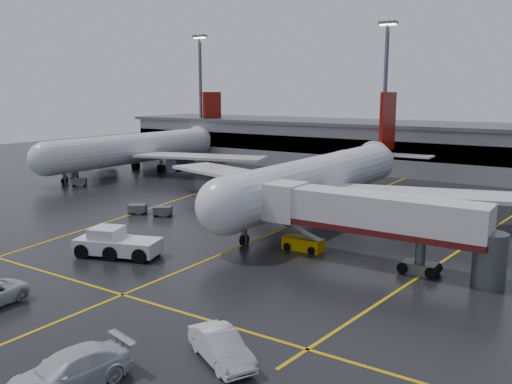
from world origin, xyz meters
The scene contains 20 objects.
ground centered at (0.00, 0.00, 0.00)m, with size 220.00×220.00×0.00m, color black.
apron_line_centre centered at (0.00, 0.00, 0.01)m, with size 0.25×90.00×0.02m, color gold.
apron_line_stop centered at (0.00, -22.00, 0.01)m, with size 60.00×0.25×0.02m, color gold.
apron_line_left centered at (-20.00, 10.00, 0.01)m, with size 0.25×70.00×0.02m, color gold.
apron_line_right centered at (18.00, 10.00, 0.01)m, with size 0.25×70.00×0.02m, color gold.
terminal centered at (0.00, 47.93, 4.32)m, with size 122.00×19.00×8.60m.
light_mast_left centered at (-45.00, 42.00, 14.47)m, with size 3.00×1.20×25.45m.
light_mast_mid centered at (-5.00, 42.00, 14.47)m, with size 3.00×1.20×25.45m.
main_airliner centered at (0.00, 9.70, 4.21)m, with size 48.80×45.60×14.10m.
second_airliner centered at (-42.00, 21.70, 4.21)m, with size 48.80×45.60×14.10m.
jet_bridge centered at (11.87, -6.00, 3.93)m, with size 19.90×3.40×6.05m.
pushback_tractor centered at (-7.31, -15.94, 1.03)m, with size 7.80×5.14×2.59m.
belt_loader centered at (5.34, -5.43, 0.57)m, with size 3.66×1.80×2.29m.
service_van_b centered at (6.97, -31.77, 0.90)m, with size 2.52×6.20×1.80m, color silver.
service_van_c centered at (11.44, -25.66, 0.84)m, with size 1.77×5.08×1.67m, color silver.
baggage_cart_a centered at (-14.46, -2.54, 0.63)m, with size 2.38×2.12×1.12m.
baggage_cart_b centered at (-17.68, -3.32, 0.63)m, with size 2.38×2.09×1.12m.
baggage_cart_c centered at (-13.58, 7.24, 0.63)m, with size 2.00×1.30×1.12m.
baggage_cart_d centered at (-46.30, 9.70, 0.63)m, with size 2.16×1.57×1.12m.
baggage_cart_e centered at (-38.95, 5.37, 0.63)m, with size 2.37×2.27×1.12m.
Camera 1 is at (27.36, -46.41, 14.02)m, focal length 37.51 mm.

